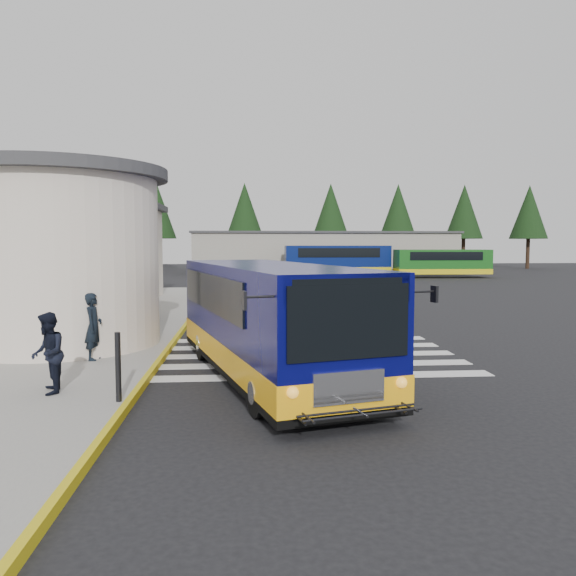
{
  "coord_description": "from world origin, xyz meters",
  "views": [
    {
      "loc": [
        -1.98,
        -15.25,
        2.89
      ],
      "look_at": [
        -0.85,
        -0.5,
        1.75
      ],
      "focal_mm": 35.0,
      "sensor_mm": 36.0,
      "label": 1
    }
  ],
  "objects": [
    {
      "name": "tree_line",
      "position": [
        6.29,
        50.0,
        6.77
      ],
      "size": [
        58.4,
        4.4,
        10.0
      ],
      "color": "black",
      "rests_on": "ground"
    },
    {
      "name": "sidewalk",
      "position": [
        -9.0,
        4.0,
        0.07
      ],
      "size": [
        10.0,
        34.0,
        0.15
      ],
      "primitive_type": "cube",
      "color": "gray",
      "rests_on": "ground"
    },
    {
      "name": "far_bus_a",
      "position": [
        6.3,
        34.96,
        1.57
      ],
      "size": [
        9.41,
        2.73,
        2.42
      ],
      "rotation": [
        0.0,
        0.0,
        1.56
      ],
      "color": "#06144F",
      "rests_on": "ground"
    },
    {
      "name": "crosswalk",
      "position": [
        -0.5,
        -0.8,
        0.01
      ],
      "size": [
        8.0,
        5.35,
        0.01
      ],
      "color": "silver",
      "rests_on": "ground"
    },
    {
      "name": "station_building",
      "position": [
        -10.84,
        6.91,
        2.57
      ],
      "size": [
        12.7,
        18.7,
        4.8
      ],
      "color": "beige",
      "rests_on": "ground"
    },
    {
      "name": "bollard",
      "position": [
        -4.2,
        -5.41,
        0.76
      ],
      "size": [
        0.1,
        0.1,
        1.22
      ],
      "primitive_type": "cylinder",
      "color": "black",
      "rests_on": "sidewalk"
    },
    {
      "name": "transit_bus",
      "position": [
        -1.47,
        -3.22,
        1.18
      ],
      "size": [
        4.7,
        8.99,
        2.46
      ],
      "rotation": [
        0.0,
        0.0,
        0.26
      ],
      "color": "#06074B",
      "rests_on": "ground"
    },
    {
      "name": "curb_strip",
      "position": [
        -4.05,
        4.0,
        0.08
      ],
      "size": [
        0.12,
        34.0,
        0.16
      ],
      "primitive_type": "cube",
      "color": "gold",
      "rests_on": "ground"
    },
    {
      "name": "pedestrian_b",
      "position": [
        -5.6,
        -4.79,
        0.9
      ],
      "size": [
        0.75,
        0.86,
        1.51
      ],
      "primitive_type": "imported",
      "rotation": [
        0.0,
        0.0,
        -1.29
      ],
      "color": "black",
      "rests_on": "sidewalk"
    },
    {
      "name": "depot_building",
      "position": [
        6.0,
        42.0,
        2.11
      ],
      "size": [
        26.4,
        8.4,
        4.2
      ],
      "color": "gray",
      "rests_on": "ground"
    },
    {
      "name": "pedestrian_a",
      "position": [
        -5.59,
        -1.72,
        0.95
      ],
      "size": [
        0.42,
        0.61,
        1.6
      ],
      "primitive_type": "imported",
      "rotation": [
        0.0,
        0.0,
        1.51
      ],
      "color": "black",
      "rests_on": "sidewalk"
    },
    {
      "name": "far_bus_b",
      "position": [
        15.3,
        32.87,
        1.38
      ],
      "size": [
        8.27,
        2.46,
        2.12
      ],
      "rotation": [
        0.0,
        0.0,
        1.55
      ],
      "color": "#165217",
      "rests_on": "ground"
    },
    {
      "name": "ground",
      "position": [
        0.0,
        0.0,
        0.0
      ],
      "size": [
        140.0,
        140.0,
        0.0
      ],
      "primitive_type": "plane",
      "color": "black",
      "rests_on": "ground"
    }
  ]
}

